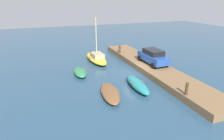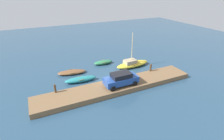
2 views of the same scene
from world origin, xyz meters
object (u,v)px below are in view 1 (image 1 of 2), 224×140
(rowboat_teal, at_px, (137,84))
(mooring_post_west, at_px, (187,89))
(dinghy_green, at_px, (80,72))
(mooring_post_mid_west, at_px, (120,49))
(parked_car, at_px, (153,56))
(sailboat_yellow, at_px, (96,58))
(rowboat_brown, at_px, (110,93))

(rowboat_teal, xyz_separation_m, mooring_post_west, (-3.65, -2.35, 0.79))
(dinghy_green, height_order, mooring_post_mid_west, mooring_post_mid_west)
(dinghy_green, height_order, parked_car, parked_car)
(sailboat_yellow, bearing_deg, mooring_post_mid_west, -80.42)
(dinghy_green, xyz_separation_m, parked_car, (-1.07, -8.37, 1.19))
(sailboat_yellow, relative_size, mooring_post_mid_west, 5.49)
(dinghy_green, height_order, mooring_post_west, mooring_post_west)
(dinghy_green, relative_size, rowboat_teal, 0.73)
(mooring_post_mid_west, xyz_separation_m, parked_car, (-5.78, -1.73, 0.33))
(rowboat_brown, relative_size, mooring_post_mid_west, 4.03)
(mooring_post_mid_west, distance_m, parked_car, 6.04)
(mooring_post_mid_west, relative_size, parked_car, 0.25)
(sailboat_yellow, distance_m, parked_car, 7.38)
(mooring_post_west, bearing_deg, mooring_post_mid_west, 0.00)
(sailboat_yellow, distance_m, mooring_post_west, 13.16)
(sailboat_yellow, xyz_separation_m, parked_car, (-4.94, -5.39, 1.00))
(dinghy_green, distance_m, mooring_post_west, 11.02)
(rowboat_brown, distance_m, rowboat_teal, 2.93)
(rowboat_teal, relative_size, mooring_post_mid_west, 4.10)
(sailboat_yellow, distance_m, mooring_post_mid_west, 3.82)
(rowboat_brown, height_order, rowboat_teal, rowboat_teal)
(rowboat_brown, height_order, mooring_post_west, mooring_post_west)
(dinghy_green, xyz_separation_m, mooring_post_west, (-8.75, -6.64, 0.83))
(rowboat_brown, relative_size, mooring_post_west, 4.26)
(mooring_post_mid_west, bearing_deg, rowboat_teal, 166.52)
(rowboat_brown, bearing_deg, mooring_post_mid_west, -17.71)
(mooring_post_west, bearing_deg, rowboat_teal, 32.84)
(dinghy_green, relative_size, mooring_post_mid_west, 3.00)
(dinghy_green, distance_m, parked_car, 8.52)
(rowboat_teal, xyz_separation_m, parked_car, (4.04, -4.08, 1.15))
(sailboat_yellow, xyz_separation_m, mooring_post_west, (-12.63, -3.66, 0.64))
(dinghy_green, relative_size, parked_car, 0.75)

